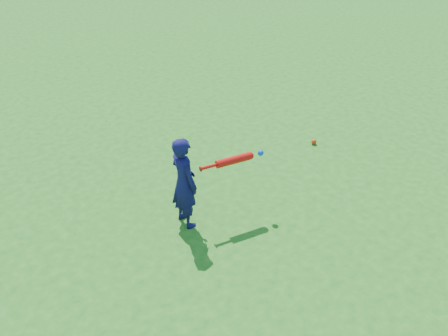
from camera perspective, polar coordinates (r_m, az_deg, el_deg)
name	(u,v)px	position (r m, az deg, el deg)	size (l,w,h in m)	color
ground	(150,225)	(5.92, -8.43, -6.43)	(80.00, 80.00, 0.00)	#1B5F16
child	(184,182)	(5.58, -4.59, -1.66)	(0.41, 0.27, 1.12)	#110F46
ground_ball_red	(314,142)	(7.54, 10.23, 2.96)	(0.08, 0.08, 0.08)	red
bat_swing	(236,159)	(5.68, 1.42, 0.99)	(0.80, 0.22, 0.09)	red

